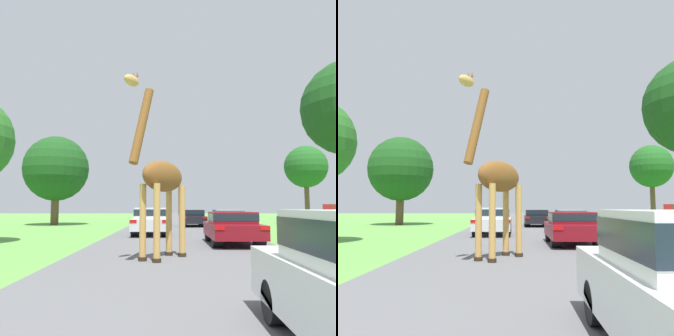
{
  "view_description": "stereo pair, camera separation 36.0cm",
  "coord_description": "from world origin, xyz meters",
  "views": [
    {
      "loc": [
        -0.59,
        0.63,
        1.52
      ],
      "look_at": [
        -0.54,
        11.25,
        2.68
      ],
      "focal_mm": 38.0,
      "sensor_mm": 36.0,
      "label": 1
    },
    {
      "loc": [
        -0.23,
        0.64,
        1.52
      ],
      "look_at": [
        -0.54,
        11.25,
        2.68
      ],
      "focal_mm": 38.0,
      "sensor_mm": 36.0,
      "label": 2
    }
  ],
  "objects": [
    {
      "name": "car_queue_right",
      "position": [
        2.03,
        15.31,
        0.71
      ],
      "size": [
        1.95,
        4.09,
        1.3
      ],
      "color": "maroon",
      "rests_on": "ground"
    },
    {
      "name": "tree_left_edge",
      "position": [
        11.37,
        31.25,
        4.93
      ],
      "size": [
        3.64,
        3.64,
        6.79
      ],
      "color": "brown",
      "rests_on": "ground"
    },
    {
      "name": "car_far_ahead",
      "position": [
        1.34,
        28.71,
        0.68
      ],
      "size": [
        1.87,
        4.29,
        1.26
      ],
      "color": "black",
      "rests_on": "ground"
    },
    {
      "name": "tree_centre_back",
      "position": [
        -9.99,
        30.25,
        4.66
      ],
      "size": [
        5.41,
        5.41,
        7.4
      ],
      "color": "brown",
      "rests_on": "ground"
    },
    {
      "name": "car_queue_left",
      "position": [
        2.91,
        21.53,
        0.73
      ],
      "size": [
        1.76,
        3.98,
        1.35
      ],
      "color": "gray",
      "rests_on": "ground"
    },
    {
      "name": "road",
      "position": [
        0.0,
        30.0,
        0.0
      ],
      "size": [
        7.39,
        120.0,
        0.0
      ],
      "color": "#5B5B5E",
      "rests_on": "ground"
    },
    {
      "name": "car_verge_right",
      "position": [
        -1.5,
        20.09,
        0.78
      ],
      "size": [
        1.94,
        4.18,
        1.46
      ],
      "color": "silver",
      "rests_on": "ground"
    },
    {
      "name": "giraffe_near_road",
      "position": [
        -0.81,
        11.14,
        2.3
      ],
      "size": [
        1.88,
        2.57,
        5.24
      ],
      "rotation": [
        0.0,
        0.0,
        2.56
      ],
      "color": "tan",
      "rests_on": "ground"
    },
    {
      "name": "sign_post",
      "position": [
        5.69,
        14.3,
        1.13
      ],
      "size": [
        0.7,
        0.08,
        1.61
      ],
      "color": "#4C3823",
      "rests_on": "ground"
    }
  ]
}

